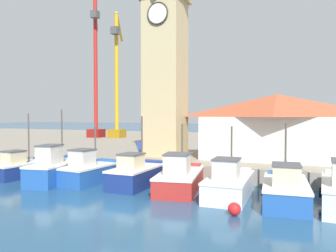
# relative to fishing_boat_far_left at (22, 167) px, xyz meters

# --- Properties ---
(ground_plane) EXTENTS (300.00, 300.00, 0.00)m
(ground_plane) POSITION_rel_fishing_boat_far_left_xyz_m (10.08, -4.73, -0.66)
(ground_plane) COLOR navy
(quay_wharf) EXTENTS (120.00, 40.00, 1.03)m
(quay_wharf) POSITION_rel_fishing_boat_far_left_xyz_m (10.08, 22.97, -0.15)
(quay_wharf) COLOR gray
(quay_wharf) RESTS_ON ground
(fishing_boat_far_left) EXTENTS (2.23, 4.32, 4.41)m
(fishing_boat_far_left) POSITION_rel_fishing_boat_far_left_xyz_m (0.00, 0.00, 0.00)
(fishing_boat_far_left) COLOR navy
(fishing_boat_far_left) RESTS_ON ground
(fishing_boat_left_outer) EXTENTS (2.65, 5.23, 4.66)m
(fishing_boat_left_outer) POSITION_rel_fishing_boat_far_left_xyz_m (3.42, -0.52, 0.18)
(fishing_boat_left_outer) COLOR #2356A8
(fishing_boat_left_outer) RESTS_ON ground
(fishing_boat_left_inner) EXTENTS (2.36, 4.36, 3.71)m
(fishing_boat_left_inner) POSITION_rel_fishing_boat_far_left_xyz_m (5.50, 0.11, 0.09)
(fishing_boat_left_inner) COLOR #2356A8
(fishing_boat_left_inner) RESTS_ON ground
(fishing_boat_mid_left) EXTENTS (2.12, 4.64, 4.22)m
(fishing_boat_mid_left) POSITION_rel_fishing_boat_far_left_xyz_m (8.76, 0.36, 0.07)
(fishing_boat_mid_left) COLOR navy
(fishing_boat_mid_left) RESTS_ON ground
(fishing_boat_center) EXTENTS (2.95, 5.45, 3.78)m
(fishing_boat_center) POSITION_rel_fishing_boat_far_left_xyz_m (11.52, 0.28, 0.07)
(fishing_boat_center) COLOR #AD2823
(fishing_boat_center) RESTS_ON ground
(fishing_boat_mid_right) EXTENTS (2.21, 4.81, 3.70)m
(fishing_boat_mid_right) POSITION_rel_fishing_boat_far_left_xyz_m (14.45, -0.24, 0.06)
(fishing_boat_mid_right) COLOR silver
(fishing_boat_mid_right) RESTS_ON ground
(fishing_boat_right_inner) EXTENTS (2.36, 5.01, 3.89)m
(fishing_boat_right_inner) POSITION_rel_fishing_boat_far_left_xyz_m (17.24, -0.53, 0.04)
(fishing_boat_right_inner) COLOR #2356A8
(fishing_boat_right_inner) RESTS_ON ground
(clock_tower) EXTENTS (3.42, 3.42, 17.18)m
(clock_tower) POSITION_rel_fishing_boat_far_left_xyz_m (7.76, 7.28, 8.61)
(clock_tower) COLOR tan
(clock_tower) RESTS_ON quay_wharf
(warehouse_right) EXTENTS (10.91, 5.62, 4.82)m
(warehouse_right) POSITION_rel_fishing_boat_far_left_xyz_m (16.25, 8.36, 2.84)
(warehouse_right) COLOR silver
(warehouse_right) RESTS_ON quay_wharf
(port_crane_near) EXTENTS (3.42, 7.24, 18.26)m
(port_crane_near) POSITION_rel_fishing_boat_far_left_xyz_m (-6.88, 24.30, 7.25)
(port_crane_near) COLOR #976E11
(port_crane_near) RESTS_ON quay_wharf
(port_crane_far) EXTENTS (5.93, 8.80, 21.24)m
(port_crane_far) POSITION_rel_fishing_boat_far_left_xyz_m (-10.20, 23.88, 8.77)
(port_crane_far) COLOR maroon
(port_crane_far) RESTS_ON quay_wharf
(mooring_buoy) EXTENTS (0.56, 0.56, 0.56)m
(mooring_buoy) POSITION_rel_fishing_boat_far_left_xyz_m (15.28, -3.29, -0.38)
(mooring_buoy) COLOR red
(mooring_buoy) RESTS_ON ground
(dock_worker_near_tower) EXTENTS (0.34, 0.22, 1.62)m
(dock_worker_near_tower) POSITION_rel_fishing_boat_far_left_xyz_m (7.31, 3.61, 1.21)
(dock_worker_near_tower) COLOR #33333D
(dock_worker_near_tower) RESTS_ON quay_wharf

